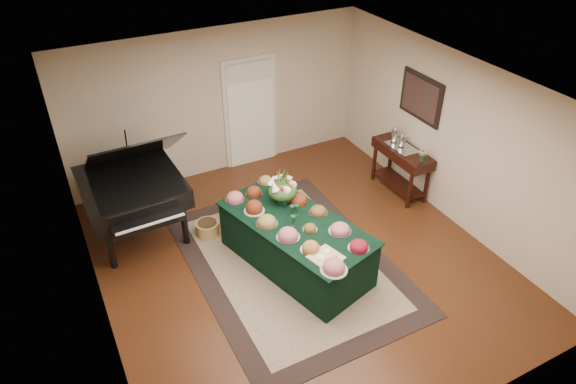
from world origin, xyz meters
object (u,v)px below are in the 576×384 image
grand_piano (132,186)px  mahogany_sideboard (402,158)px  floral_centerpiece (283,187)px  buffet_table (295,243)px

grand_piano → mahogany_sideboard: grand_piano is taller
floral_centerpiece → grand_piano: grand_piano is taller
buffet_table → mahogany_sideboard: mahogany_sideboard is taller
buffet_table → grand_piano: grand_piano is taller
buffet_table → grand_piano: bearing=135.8°
floral_centerpiece → grand_piano: bearing=146.1°
floral_centerpiece → mahogany_sideboard: 2.56m
buffet_table → floral_centerpiece: bearing=83.7°
buffet_table → mahogany_sideboard: size_ratio=2.09×
buffet_table → floral_centerpiece: floral_centerpiece is taller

